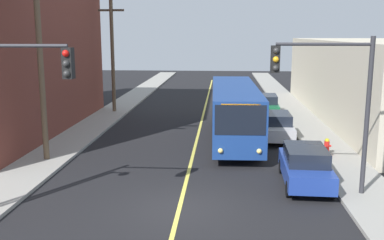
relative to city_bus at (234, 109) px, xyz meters
The scene contains 13 objects.
ground_plane 11.22m from the city_bus, 101.46° to the right, with size 120.00×120.00×0.00m, color black.
sidewalk_left 9.65m from the city_bus, behind, with size 2.50×90.00×0.15m, color gray.
sidewalk_right 5.41m from the city_bus, ahead, with size 2.50×90.00×0.15m, color gray.
lane_stripe_center 5.03m from the city_bus, 117.95° to the left, with size 0.16×60.00×0.01m, color #D8CC4C.
city_bus is the anchor object (origin of this frame).
parked_car_blue 8.44m from the city_bus, 70.63° to the right, with size 1.95×4.46×1.62m.
parked_car_silver 2.67m from the city_bus, ahead, with size 1.87×4.42×1.62m.
parked_car_green 8.42m from the city_bus, 71.88° to the left, with size 1.96×4.46×1.62m.
utility_pole_near 11.33m from the city_bus, 150.21° to the right, with size 2.40×0.28×9.44m.
utility_pole_mid 12.96m from the city_bus, 138.24° to the left, with size 2.40×0.28×9.32m.
traffic_signal_left_corner 14.36m from the city_bus, 122.55° to the right, with size 3.75×0.48×6.00m.
traffic_signal_right_corner 10.00m from the city_bus, 70.64° to the right, with size 3.75×0.48×6.00m.
fire_hydrant 5.99m from the city_bus, 37.45° to the right, with size 0.44×0.26×0.84m.
Camera 1 is at (1.53, -15.00, 6.24)m, focal length 41.34 mm.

